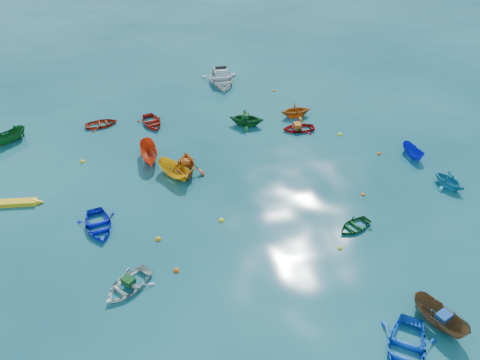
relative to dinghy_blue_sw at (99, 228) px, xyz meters
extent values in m
plane|color=#093A44|center=(9.53, -2.16, 0.00)|extent=(160.00, 160.00, 0.00)
imported|color=#1019CB|center=(0.00, 0.00, 0.00)|extent=(3.02, 3.73, 0.68)
imported|color=silver|center=(1.82, -5.26, 0.00)|extent=(3.65, 3.62, 0.62)
imported|color=brown|center=(17.09, -10.53, 0.00)|extent=(2.30, 3.34, 1.21)
imported|color=blue|center=(14.75, -11.68, 0.00)|extent=(4.33, 4.60, 0.78)
imported|color=#BA4E11|center=(5.95, 4.95, 0.00)|extent=(3.14, 3.52, 1.69)
imported|color=yellow|center=(5.11, 4.63, 0.00)|extent=(2.77, 3.27, 1.22)
imported|color=#124F1B|center=(15.69, -2.96, 0.00)|extent=(2.86, 2.52, 0.49)
imported|color=teal|center=(23.78, -0.03, 0.00)|extent=(2.88, 3.07, 1.30)
imported|color=#A6270D|center=(-0.45, 13.31, 0.00)|extent=(3.02, 2.43, 0.56)
imported|color=#E94115|center=(3.40, 7.25, 0.00)|extent=(1.53, 3.43, 1.29)
imported|color=#145723|center=(11.65, 11.07, 0.00)|extent=(3.58, 3.35, 1.53)
imported|color=#9E0D0D|center=(15.75, 9.48, 0.00)|extent=(2.80, 2.07, 0.56)
imported|color=#101AD3|center=(23.23, 4.03, 0.00)|extent=(1.15, 2.46, 0.92)
imported|color=#AE190E|center=(3.74, 12.72, 0.00)|extent=(2.84, 3.45, 0.62)
imported|color=#BA5A11|center=(16.19, 11.81, 0.00)|extent=(2.81, 2.47, 1.40)
imported|color=#13551D|center=(-7.57, 11.80, 0.00)|extent=(3.02, 2.81, 1.16)
imported|color=silver|center=(10.85, 20.01, 0.00)|extent=(3.66, 5.05, 1.63)
cube|color=#104117|center=(1.90, -5.19, 0.47)|extent=(0.83, 0.84, 0.33)
cube|color=#184390|center=(17.14, -10.67, 0.78)|extent=(0.87, 0.78, 0.35)
cube|color=#C35514|center=(5.95, 5.00, 0.98)|extent=(0.64, 0.51, 0.28)
cube|color=#134D1F|center=(11.55, 11.10, 0.94)|extent=(0.77, 0.88, 0.35)
cube|color=#C55D14|center=(15.65, 9.48, 0.45)|extent=(0.58, 0.75, 0.35)
sphere|color=#E3570C|center=(4.50, -4.52, 0.00)|extent=(0.36, 0.36, 0.36)
sphere|color=yellow|center=(14.19, -4.53, 0.00)|extent=(0.29, 0.29, 0.29)
sphere|color=#FC5F0D|center=(17.56, 0.10, 0.00)|extent=(0.30, 0.30, 0.30)
sphere|color=yellow|center=(-1.61, 7.85, 0.00)|extent=(0.38, 0.38, 0.38)
sphere|color=orange|center=(3.61, -1.76, 0.00)|extent=(0.37, 0.37, 0.37)
sphere|color=yellow|center=(7.64, -0.74, 0.00)|extent=(0.38, 0.38, 0.38)
sphere|color=#FF5A0D|center=(20.84, 4.73, 0.00)|extent=(0.31, 0.31, 0.31)
sphere|color=yellow|center=(5.66, 4.81, 0.00)|extent=(0.33, 0.33, 0.33)
sphere|color=orange|center=(15.59, 17.13, 0.00)|extent=(0.30, 0.30, 0.30)
sphere|color=yellow|center=(18.89, 8.08, 0.00)|extent=(0.37, 0.37, 0.37)
camera|label=1|loc=(4.63, -23.13, 19.64)|focal=35.00mm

